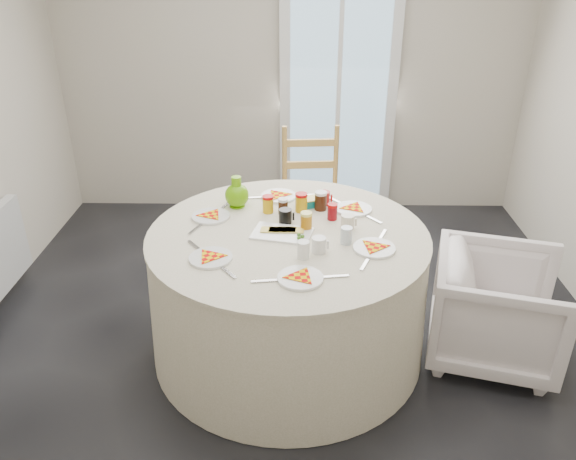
{
  "coord_description": "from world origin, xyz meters",
  "views": [
    {
      "loc": [
        0.05,
        -2.86,
        2.21
      ],
      "look_at": [
        0.0,
        -0.1,
        0.8
      ],
      "focal_mm": 35.0,
      "sensor_mm": 36.0,
      "label": 1
    }
  ],
  "objects_px": {
    "green_pitcher": "(237,193)",
    "armchair": "(499,300)",
    "table": "(288,294)",
    "wooden_chair": "(312,203)"
  },
  "relations": [
    {
      "from": "green_pitcher",
      "to": "table",
      "type": "bearing_deg",
      "value": -48.14
    },
    {
      "from": "table",
      "to": "green_pitcher",
      "type": "distance_m",
      "value": 0.68
    },
    {
      "from": "table",
      "to": "wooden_chair",
      "type": "xyz_separation_m",
      "value": [
        0.16,
        1.09,
        0.09
      ]
    },
    {
      "from": "wooden_chair",
      "to": "armchair",
      "type": "height_order",
      "value": "wooden_chair"
    },
    {
      "from": "green_pitcher",
      "to": "armchair",
      "type": "bearing_deg",
      "value": -15.57
    },
    {
      "from": "table",
      "to": "green_pitcher",
      "type": "xyz_separation_m",
      "value": [
        -0.31,
        0.34,
        0.49
      ]
    },
    {
      "from": "table",
      "to": "wooden_chair",
      "type": "height_order",
      "value": "wooden_chair"
    },
    {
      "from": "wooden_chair",
      "to": "table",
      "type": "bearing_deg",
      "value": -102.93
    },
    {
      "from": "armchair",
      "to": "green_pitcher",
      "type": "bearing_deg",
      "value": 90.07
    },
    {
      "from": "table",
      "to": "armchair",
      "type": "distance_m",
      "value": 1.21
    }
  ]
}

